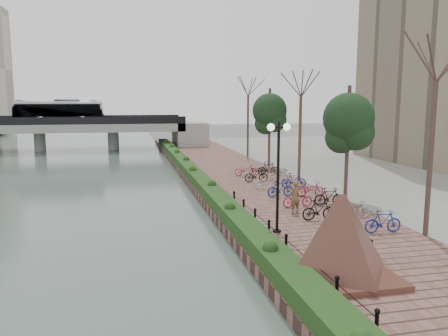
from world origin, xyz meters
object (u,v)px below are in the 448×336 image
object	(u,v)px
granite_monument	(340,235)
pedestrian	(295,197)
lamppost	(278,153)
motorcycle	(359,245)

from	to	relation	value
granite_monument	pedestrian	world-z (taller)	granite_monument
lamppost	pedestrian	distance (m)	4.43
granite_monument	motorcycle	bearing A→B (deg)	42.94
motorcycle	pedestrian	size ratio (longest dim) A/B	0.95
granite_monument	lamppost	world-z (taller)	lamppost
granite_monument	lamppost	xyz separation A→B (m)	(-0.31, 5.05, 2.09)
lamppost	motorcycle	distance (m)	5.04
granite_monument	motorcycle	xyz separation A→B (m)	(1.50, 1.40, -0.87)
lamppost	motorcycle	world-z (taller)	lamppost
pedestrian	lamppost	bearing A→B (deg)	36.56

